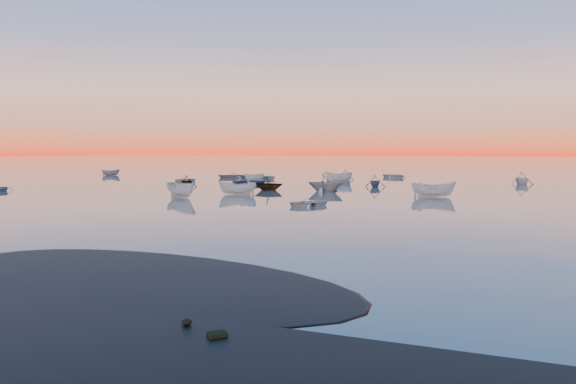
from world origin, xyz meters
The scene contains 3 objects.
ground centered at (0.00, 100.00, 0.00)m, with size 600.00×600.00×0.00m, color slate.
moored_fleet centered at (0.00, 53.00, 0.00)m, with size 124.00×58.00×1.20m, color silver, non-canonical shape.
boat_near_center centered at (12.34, 39.71, 0.00)m, with size 4.24×1.79×1.47m, color silver.
Camera 1 is at (20.11, -15.80, 4.56)m, focal length 35.00 mm.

